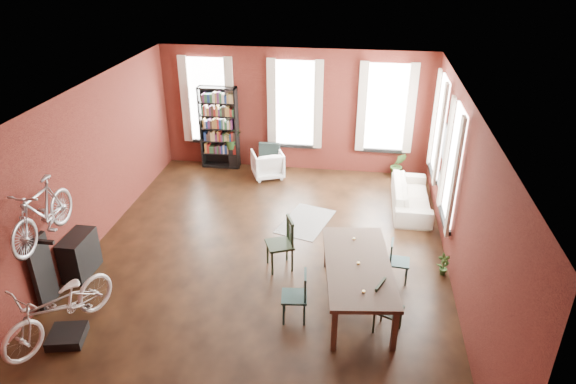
% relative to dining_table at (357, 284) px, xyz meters
% --- Properties ---
extents(room, '(9.00, 9.04, 3.22)m').
position_rel_dining_table_xyz_m(room, '(-1.55, 1.66, 1.73)').
color(room, black).
rests_on(room, ground).
extents(dining_table, '(1.37, 2.49, 0.81)m').
position_rel_dining_table_xyz_m(dining_table, '(0.00, 0.00, 0.00)').
color(dining_table, '#47352A').
rests_on(dining_table, ground).
extents(dining_chair_a, '(0.45, 0.45, 0.89)m').
position_rel_dining_table_xyz_m(dining_chair_a, '(-1.00, -0.54, 0.04)').
color(dining_chair_a, '#193836').
rests_on(dining_chair_a, ground).
extents(dining_chair_b, '(0.62, 0.62, 1.02)m').
position_rel_dining_table_xyz_m(dining_chair_b, '(-1.46, 0.86, 0.11)').
color(dining_chair_b, black).
rests_on(dining_chair_b, ground).
extents(dining_chair_c, '(0.53, 0.53, 0.86)m').
position_rel_dining_table_xyz_m(dining_chair_c, '(0.51, -0.62, 0.03)').
color(dining_chair_c, black).
rests_on(dining_chair_c, ground).
extents(dining_chair_d, '(0.39, 0.39, 0.79)m').
position_rel_dining_table_xyz_m(dining_chair_d, '(0.74, 0.78, -0.01)').
color(dining_chair_d, '#1C3B3E').
rests_on(dining_chair_d, ground).
extents(bookshelf, '(1.00, 0.32, 2.20)m').
position_rel_dining_table_xyz_m(bookshelf, '(-3.80, 5.34, 0.70)').
color(bookshelf, black).
rests_on(bookshelf, ground).
extents(white_armchair, '(0.97, 0.94, 0.78)m').
position_rel_dining_table_xyz_m(white_armchair, '(-2.42, 4.86, -0.02)').
color(white_armchair, white).
rests_on(white_armchair, ground).
extents(cream_sofa, '(0.61, 2.08, 0.81)m').
position_rel_dining_table_xyz_m(cream_sofa, '(1.15, 3.64, 0.00)').
color(cream_sofa, beige).
rests_on(cream_sofa, ground).
extents(striped_rug, '(1.28, 1.65, 0.01)m').
position_rel_dining_table_xyz_m(striped_rug, '(-1.17, 2.65, -0.40)').
color(striped_rug, black).
rests_on(striped_rug, ground).
extents(bike_trainer, '(0.63, 0.63, 0.15)m').
position_rel_dining_table_xyz_m(bike_trainer, '(-4.43, -1.56, -0.33)').
color(bike_trainer, black).
rests_on(bike_trainer, ground).
extents(bike_wall_rack, '(0.16, 0.60, 1.30)m').
position_rel_dining_table_xyz_m(bike_wall_rack, '(-5.20, -0.76, 0.25)').
color(bike_wall_rack, black).
rests_on(bike_wall_rack, ground).
extents(console_table, '(0.40, 0.80, 0.80)m').
position_rel_dining_table_xyz_m(console_table, '(-5.08, 0.14, -0.00)').
color(console_table, black).
rests_on(console_table, ground).
extents(plant_stand, '(0.32, 0.32, 0.56)m').
position_rel_dining_table_xyz_m(plant_stand, '(-3.43, 5.34, -0.13)').
color(plant_stand, black).
rests_on(plant_stand, ground).
extents(plant_by_sofa, '(0.42, 0.72, 0.31)m').
position_rel_dining_table_xyz_m(plant_by_sofa, '(0.92, 5.27, -0.25)').
color(plant_by_sofa, '#355E25').
rests_on(plant_by_sofa, ground).
extents(plant_small, '(0.37, 0.49, 0.16)m').
position_rel_dining_table_xyz_m(plant_small, '(1.57, 1.06, -0.32)').
color(plant_small, '#316026').
rests_on(plant_small, ground).
extents(bicycle_floor, '(1.02, 1.21, 1.95)m').
position_rel_dining_table_xyz_m(bicycle_floor, '(-4.42, -1.57, 0.73)').
color(bicycle_floor, beige).
rests_on(bicycle_floor, bike_trainer).
extents(bicycle_hung, '(0.47, 1.00, 1.66)m').
position_rel_dining_table_xyz_m(bicycle_hung, '(-4.95, -0.76, 1.73)').
color(bicycle_hung, '#A5A8AD').
rests_on(bicycle_hung, bike_wall_rack).
extents(plant_on_stand, '(0.72, 0.75, 0.45)m').
position_rel_dining_table_xyz_m(plant_on_stand, '(-3.46, 5.32, 0.38)').
color(plant_on_stand, '#284F1F').
rests_on(plant_on_stand, plant_stand).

